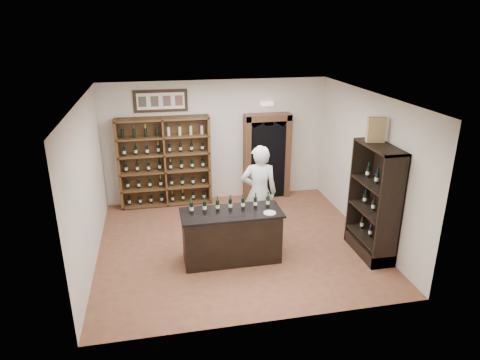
# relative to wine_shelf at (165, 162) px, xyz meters

# --- Properties ---
(floor) EXTENTS (5.50, 5.50, 0.00)m
(floor) POSITION_rel_wine_shelf_xyz_m (1.30, -2.33, -1.10)
(floor) COLOR brown
(floor) RESTS_ON ground
(ceiling) EXTENTS (5.50, 5.50, 0.00)m
(ceiling) POSITION_rel_wine_shelf_xyz_m (1.30, -2.33, 1.90)
(ceiling) COLOR white
(ceiling) RESTS_ON wall_back
(wall_back) EXTENTS (5.50, 0.04, 3.00)m
(wall_back) POSITION_rel_wine_shelf_xyz_m (1.30, 0.17, 0.40)
(wall_back) COLOR beige
(wall_back) RESTS_ON ground
(wall_left) EXTENTS (0.04, 5.00, 3.00)m
(wall_left) POSITION_rel_wine_shelf_xyz_m (-1.45, -2.33, 0.40)
(wall_left) COLOR beige
(wall_left) RESTS_ON ground
(wall_right) EXTENTS (0.04, 5.00, 3.00)m
(wall_right) POSITION_rel_wine_shelf_xyz_m (4.05, -2.33, 0.40)
(wall_right) COLOR beige
(wall_right) RESTS_ON ground
(wine_shelf) EXTENTS (2.20, 0.38, 2.20)m
(wine_shelf) POSITION_rel_wine_shelf_xyz_m (0.00, 0.00, 0.00)
(wine_shelf) COLOR brown
(wine_shelf) RESTS_ON ground
(framed_picture) EXTENTS (1.25, 0.04, 0.52)m
(framed_picture) POSITION_rel_wine_shelf_xyz_m (0.00, 0.14, 1.45)
(framed_picture) COLOR black
(framed_picture) RESTS_ON wall_back
(arched_doorway) EXTENTS (1.17, 0.35, 2.17)m
(arched_doorway) POSITION_rel_wine_shelf_xyz_m (2.55, -0.00, 0.04)
(arched_doorway) COLOR black
(arched_doorway) RESTS_ON ground
(emergency_light) EXTENTS (0.30, 0.10, 0.10)m
(emergency_light) POSITION_rel_wine_shelf_xyz_m (2.55, 0.09, 1.30)
(emergency_light) COLOR white
(emergency_light) RESTS_ON wall_back
(tasting_counter) EXTENTS (1.88, 0.78, 1.00)m
(tasting_counter) POSITION_rel_wine_shelf_xyz_m (1.10, -2.93, -0.61)
(tasting_counter) COLOR black
(tasting_counter) RESTS_ON ground
(counter_bottle_0) EXTENTS (0.07, 0.07, 0.30)m
(counter_bottle_0) POSITION_rel_wine_shelf_xyz_m (0.38, -2.84, 0.01)
(counter_bottle_0) COLOR black
(counter_bottle_0) RESTS_ON tasting_counter
(counter_bottle_1) EXTENTS (0.07, 0.07, 0.30)m
(counter_bottle_1) POSITION_rel_wine_shelf_xyz_m (0.62, -2.84, 0.01)
(counter_bottle_1) COLOR black
(counter_bottle_1) RESTS_ON tasting_counter
(counter_bottle_2) EXTENTS (0.07, 0.07, 0.30)m
(counter_bottle_2) POSITION_rel_wine_shelf_xyz_m (0.86, -2.84, 0.01)
(counter_bottle_2) COLOR black
(counter_bottle_2) RESTS_ON tasting_counter
(counter_bottle_3) EXTENTS (0.07, 0.07, 0.30)m
(counter_bottle_3) POSITION_rel_wine_shelf_xyz_m (1.10, -2.84, 0.01)
(counter_bottle_3) COLOR black
(counter_bottle_3) RESTS_ON tasting_counter
(counter_bottle_4) EXTENTS (0.07, 0.07, 0.30)m
(counter_bottle_4) POSITION_rel_wine_shelf_xyz_m (1.34, -2.84, 0.01)
(counter_bottle_4) COLOR black
(counter_bottle_4) RESTS_ON tasting_counter
(counter_bottle_5) EXTENTS (0.07, 0.07, 0.30)m
(counter_bottle_5) POSITION_rel_wine_shelf_xyz_m (1.58, -2.84, 0.01)
(counter_bottle_5) COLOR black
(counter_bottle_5) RESTS_ON tasting_counter
(counter_bottle_6) EXTENTS (0.07, 0.07, 0.30)m
(counter_bottle_6) POSITION_rel_wine_shelf_xyz_m (1.82, -2.84, 0.01)
(counter_bottle_6) COLOR black
(counter_bottle_6) RESTS_ON tasting_counter
(side_cabinet) EXTENTS (0.48, 1.20, 2.20)m
(side_cabinet) POSITION_rel_wine_shelf_xyz_m (3.82, -3.23, -0.35)
(side_cabinet) COLOR black
(side_cabinet) RESTS_ON ground
(shopkeeper) EXTENTS (0.80, 0.58, 2.01)m
(shopkeeper) POSITION_rel_wine_shelf_xyz_m (1.82, -2.15, -0.09)
(shopkeeper) COLOR silver
(shopkeeper) RESTS_ON ground
(plate) EXTENTS (0.23, 0.23, 0.02)m
(plate) POSITION_rel_wine_shelf_xyz_m (1.78, -3.14, -0.09)
(plate) COLOR silver
(plate) RESTS_ON tasting_counter
(wine_crate) EXTENTS (0.35, 0.20, 0.46)m
(wine_crate) POSITION_rel_wine_shelf_xyz_m (3.80, -2.99, 1.33)
(wine_crate) COLOR tan
(wine_crate) RESTS_ON side_cabinet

